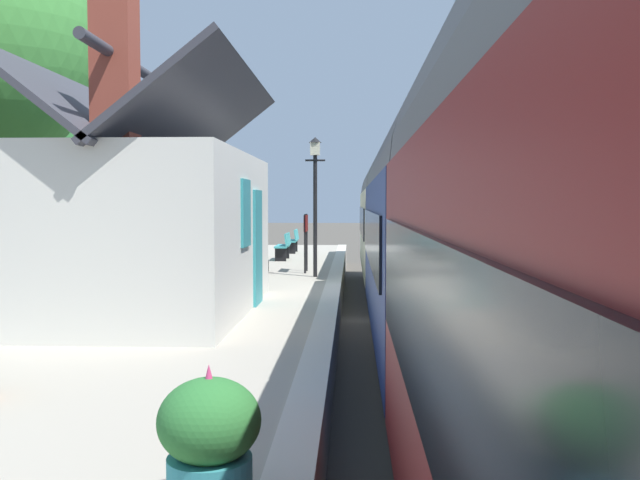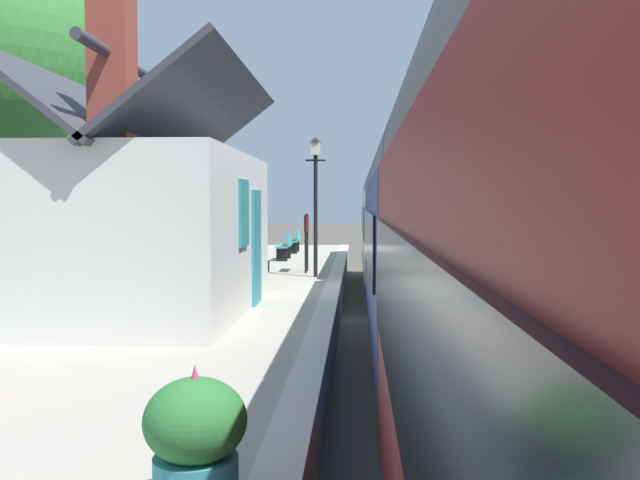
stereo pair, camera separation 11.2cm
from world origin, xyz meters
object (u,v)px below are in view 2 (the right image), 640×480
Objects in this scene: train at (450,230)px; planter_edge_near at (182,260)px; planter_by_door at (262,263)px; planter_edge_far at (195,440)px; planter_corner_building at (206,250)px; station_building at (152,225)px; planter_under_sign at (199,259)px; tree_mid_background at (14,146)px; bench_near_building at (295,240)px; planter_bench_left at (199,250)px; bench_platform_end at (286,245)px; lamp_post_platform at (316,179)px; station_sign_board at (306,228)px.

train is 33.31× the size of planter_edge_near.
planter_edge_far is at bearing -173.69° from planter_by_door.
planter_by_door is 0.98× the size of planter_corner_building.
station_building reaches higher than planter_under_sign.
planter_by_door is (6.82, 4.09, -1.15)m from train.
tree_mid_background is (4.46, 7.33, 3.46)m from planter_under_sign.
planter_bench_left is at bearing 162.20° from bench_near_building.
planter_corner_building is (0.33, 2.73, -0.17)m from bench_platform_end.
lamp_post_platform is at bearing -122.72° from planter_by_door.
station_sign_board is at bearing 1.57° from planter_edge_far.
station_sign_board is (-4.39, -3.72, 0.88)m from planter_corner_building.
planter_under_sign is 0.84× the size of planter_edge_near.
lamp_post_platform reaches higher than planter_edge_far.
planter_edge_far is 13.60m from lamp_post_platform.
planter_edge_near is at bearing -173.72° from planter_corner_building.
tree_mid_background is (-0.07, 6.50, 3.50)m from planter_corner_building.
station_sign_board reaches higher than planter_corner_building.
bench_platform_end is 1.59× the size of planter_by_door.
station_building is 1.76× the size of lamp_post_platform.
station_building is 7.37m from station_sign_board.
planter_edge_near is 0.11× the size of tree_mid_background.
bench_near_building is at bearing 15.00° from train.
station_building reaches higher than planter_corner_building.
planter_under_sign is 1.70m from planter_by_door.
station_building reaches higher than planter_by_door.
planter_corner_building is (5.57, 0.61, -0.11)m from planter_edge_near.
planter_bench_left is 0.61× the size of station_sign_board.
tree_mid_background is at bearing 52.29° from planter_edge_near.
planter_by_door is (-4.27, 0.21, -0.21)m from bench_platform_end.
train reaches higher than planter_by_door.
planter_edge_near is 0.24× the size of lamp_post_platform.
train is at bearing -89.74° from station_building.
planter_edge_far reaches higher than bench_near_building.
planter_corner_building is (4.60, 2.53, 0.04)m from planter_by_door.
planter_by_door is 0.56× the size of station_sign_board.
station_building reaches higher than lamp_post_platform.
planter_by_door is 5.25m from planter_corner_building.
tree_mid_background is at bearing 35.47° from station_building.
train reaches higher than lamp_post_platform.
station_building reaches higher than train.
station_building is 6.43m from lamp_post_platform.
planter_bench_left is (15.36, 3.49, 0.08)m from planter_edge_far.
planter_corner_building is 0.57× the size of station_sign_board.
planter_edge_near is at bearing 179.68° from planter_bench_left.
train is 39.79× the size of planter_under_sign.
bench_near_building reaches higher than planter_edge_near.
planter_edge_far is 1.01× the size of planter_corner_building.
lamp_post_platform is at bearing -89.97° from planter_edge_near.
tree_mid_background is at bearing 49.12° from train.
planter_edge_far is 0.58× the size of station_sign_board.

